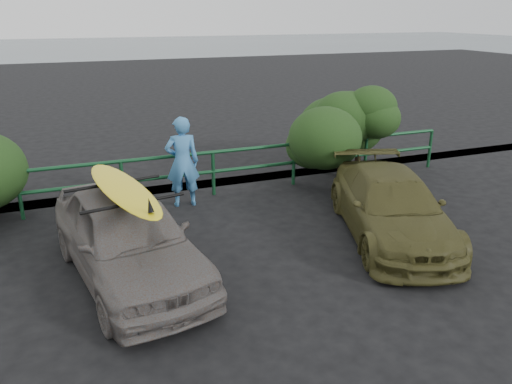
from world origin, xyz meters
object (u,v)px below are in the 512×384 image
(sedan, at_px, (128,237))
(surfboard, at_px, (123,188))
(man, at_px, (182,162))
(guardrail, at_px, (169,178))
(olive_vehicle, at_px, (391,206))

(sedan, height_order, surfboard, surfboard)
(surfboard, bearing_deg, man, 50.94)
(sedan, xyz_separation_m, man, (1.52, 2.75, 0.27))
(guardrail, bearing_deg, sedan, -112.36)
(olive_vehicle, height_order, man, man)
(man, bearing_deg, sedan, 67.62)
(olive_vehicle, bearing_deg, sedan, -163.77)
(man, relative_size, surfboard, 0.68)
(surfboard, bearing_deg, guardrail, 57.42)
(sedan, bearing_deg, surfboard, 34.78)
(olive_vehicle, distance_m, man, 4.33)
(guardrail, distance_m, surfboard, 3.53)
(olive_vehicle, relative_size, surfboard, 1.43)
(surfboard, bearing_deg, sedan, -145.22)
(guardrail, xyz_separation_m, man, (0.22, -0.39, 0.45))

